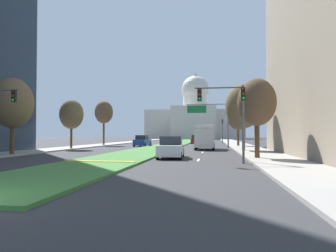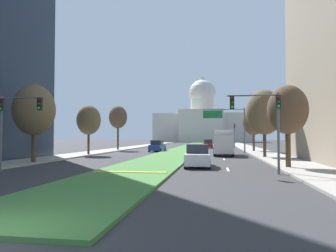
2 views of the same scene
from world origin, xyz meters
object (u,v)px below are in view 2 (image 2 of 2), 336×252
(traffic_light_near_right, at_px, (265,115))
(street_tree_left_near, at_px, (34,110))
(traffic_light_far_right, at_px, (235,132))
(street_tree_right_mid, at_px, (264,112))
(street_tree_right_far, at_px, (254,122))
(box_truck_delivery, at_px, (223,142))
(sedan_lead_stopped, at_px, (197,156))
(street_tree_left_far, at_px, (118,117))
(sedan_distant, at_px, (208,144))
(overhead_guide_sign, at_px, (228,121))
(capitol_building, at_px, (202,122))
(street_tree_left_mid, at_px, (89,120))
(street_tree_right_near, at_px, (288,110))
(sedan_midblock, at_px, (157,146))
(traffic_light_near_left, at_px, (12,116))

(traffic_light_near_right, xyz_separation_m, street_tree_left_near, (-18.86, 4.53, 0.91))
(traffic_light_far_right, xyz_separation_m, street_tree_right_mid, (1.42, -30.35, 1.76))
(street_tree_right_far, height_order, box_truck_delivery, street_tree_right_far)
(traffic_light_near_right, bearing_deg, street_tree_right_mid, 81.39)
(traffic_light_near_right, height_order, sedan_lead_stopped, traffic_light_near_right)
(street_tree_right_mid, xyz_separation_m, street_tree_left_far, (-21.66, 14.90, 0.53))
(sedan_distant, bearing_deg, traffic_light_near_right, -83.94)
(overhead_guide_sign, height_order, street_tree_left_near, street_tree_left_near)
(capitol_building, xyz_separation_m, street_tree_left_mid, (-10.47, -94.29, -3.78))
(street_tree_right_mid, distance_m, sedan_lead_stopped, 13.38)
(street_tree_right_near, bearing_deg, box_truck_delivery, 105.69)
(street_tree_right_near, distance_m, street_tree_left_far, 34.08)
(traffic_light_near_right, distance_m, street_tree_right_far, 29.21)
(overhead_guide_sign, bearing_deg, street_tree_left_near, -130.68)
(street_tree_right_mid, bearing_deg, street_tree_left_far, 145.48)
(overhead_guide_sign, relative_size, street_tree_right_near, 1.05)
(capitol_building, bearing_deg, sedan_distant, -86.70)
(street_tree_left_mid, distance_m, sedan_midblock, 13.21)
(overhead_guide_sign, height_order, sedan_lead_stopped, overhead_guide_sign)
(traffic_light_near_left, distance_m, sedan_lead_stopped, 13.83)
(street_tree_right_mid, distance_m, street_tree_left_far, 26.30)
(capitol_building, distance_m, traffic_light_near_left, 112.34)
(capitol_building, bearing_deg, street_tree_right_mid, -83.61)
(sedan_lead_stopped, relative_size, sedan_midblock, 1.03)
(traffic_light_near_right, relative_size, overhead_guide_sign, 0.80)
(traffic_light_far_right, distance_m, street_tree_right_far, 16.39)
(capitol_building, distance_m, overhead_guide_sign, 86.26)
(street_tree_left_near, relative_size, sedan_distant, 1.54)
(street_tree_left_near, relative_size, street_tree_right_mid, 0.92)
(sedan_midblock, bearing_deg, street_tree_left_near, -106.40)
(street_tree_left_near, height_order, street_tree_right_near, street_tree_left_near)
(traffic_light_near_left, distance_m, traffic_light_near_right, 17.01)
(sedan_lead_stopped, xyz_separation_m, sedan_midblock, (-7.62, 23.09, 0.00))
(street_tree_right_far, height_order, sedan_distant, street_tree_right_far)
(traffic_light_far_right, bearing_deg, traffic_light_near_right, -91.07)
(street_tree_left_near, xyz_separation_m, street_tree_left_mid, (-0.10, 12.05, -0.26))
(traffic_light_near_left, xyz_separation_m, sedan_distant, (12.40, 44.22, -2.97))
(traffic_light_far_right, bearing_deg, sedan_distant, -158.55)
(street_tree_right_mid, bearing_deg, traffic_light_near_right, -98.61)
(traffic_light_near_right, bearing_deg, sedan_distant, 96.06)
(sedan_midblock, bearing_deg, capitol_building, 87.49)
(traffic_light_near_left, bearing_deg, street_tree_right_mid, 39.74)
(capitol_building, distance_m, street_tree_left_near, 106.90)
(street_tree_right_far, bearing_deg, sedan_distant, 117.57)
(capitol_building, bearing_deg, street_tree_left_mid, -96.34)
(traffic_light_near_right, xyz_separation_m, overhead_guide_sign, (-1.28, 24.99, 0.88))
(overhead_guide_sign, relative_size, sedan_lead_stopped, 1.37)
(capitol_building, relative_size, street_tree_right_far, 5.75)
(traffic_light_near_left, distance_m, street_tree_left_mid, 17.77)
(traffic_light_near_left, xyz_separation_m, sedan_lead_stopped, (12.44, 5.28, -2.97))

